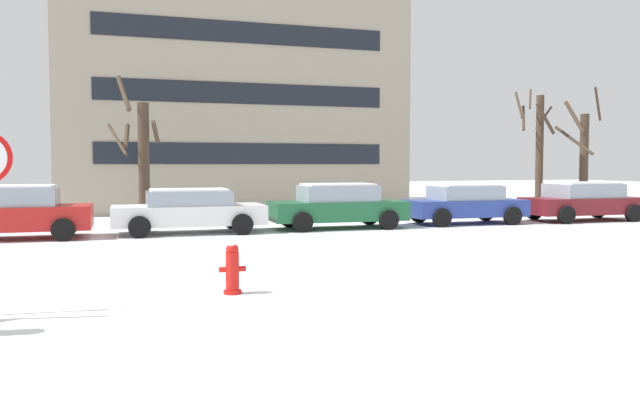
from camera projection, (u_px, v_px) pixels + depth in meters
name	position (u px, v px, depth m)	size (l,w,h in m)	color
ground_plane	(116.00, 289.00, 11.09)	(120.00, 120.00, 0.00)	white
road_surface	(114.00, 261.00, 14.27)	(80.00, 8.71, 0.00)	silver
fire_hydrant	(232.00, 267.00, 10.65)	(0.44, 0.30, 0.87)	red
parked_car_red	(15.00, 212.00, 18.36)	(4.14, 2.16, 1.53)	red
parked_car_white	(189.00, 210.00, 19.95)	(4.62, 2.24, 1.37)	white
parked_car_green	(338.00, 206.00, 21.41)	(4.49, 2.04, 1.49)	#1E6038
parked_car_blue	(465.00, 204.00, 23.06)	(4.24, 2.07, 1.41)	#283D93
parked_car_maroon	(583.00, 201.00, 24.30)	(4.54, 2.19, 1.45)	maroon
tree_far_left	(142.00, 157.00, 22.86)	(1.81, 1.87, 5.26)	#423326
tree_far_mid	(538.00, 148.00, 27.79)	(1.77, 1.75, 5.38)	#423326
tree_far_right	(583.00, 157.00, 28.28)	(1.99, 1.79, 5.41)	#423326
building_far_left	(224.00, 104.00, 32.96)	(15.53, 11.11, 10.37)	#9E937F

